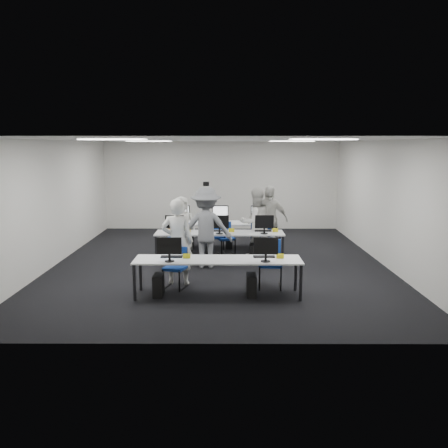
{
  "coord_description": "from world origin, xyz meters",
  "views": [
    {
      "loc": [
        0.15,
        -10.49,
        2.88
      ],
      "look_at": [
        0.11,
        -0.13,
        1.0
      ],
      "focal_mm": 35.0,
      "sensor_mm": 36.0,
      "label": 1
    }
  ],
  "objects_px": {
    "chair_2": "(177,244)",
    "chair_7": "(259,242)",
    "desk_front": "(218,261)",
    "student_3": "(268,220)",
    "photographer": "(206,228)",
    "chair_6": "(217,243)",
    "student_0": "(178,242)",
    "chair_1": "(270,273)",
    "student_2": "(182,225)",
    "chair_4": "(268,246)",
    "chair_5": "(182,243)",
    "chair_0": "(175,275)",
    "chair_3": "(226,244)",
    "student_1": "(255,222)",
    "desk_mid": "(220,234)"
  },
  "relations": [
    {
      "from": "chair_2",
      "to": "chair_7",
      "type": "xyz_separation_m",
      "value": [
        2.19,
        0.27,
        -0.0
      ]
    },
    {
      "from": "chair_6",
      "to": "student_0",
      "type": "height_order",
      "value": "student_0"
    },
    {
      "from": "chair_1",
      "to": "chair_5",
      "type": "bearing_deg",
      "value": 128.97
    },
    {
      "from": "student_0",
      "to": "student_1",
      "type": "bearing_deg",
      "value": -123.69
    },
    {
      "from": "chair_1",
      "to": "chair_3",
      "type": "xyz_separation_m",
      "value": [
        -0.9,
        2.74,
        -0.04
      ]
    },
    {
      "from": "desk_front",
      "to": "chair_3",
      "type": "relative_size",
      "value": 3.78
    },
    {
      "from": "desk_front",
      "to": "student_0",
      "type": "distance_m",
      "value": 1.14
    },
    {
      "from": "chair_0",
      "to": "chair_2",
      "type": "bearing_deg",
      "value": 113.75
    },
    {
      "from": "chair_5",
      "to": "student_1",
      "type": "relative_size",
      "value": 0.47
    },
    {
      "from": "chair_3",
      "to": "student_3",
      "type": "xyz_separation_m",
      "value": [
        1.13,
        0.04,
        0.65
      ]
    },
    {
      "from": "chair_6",
      "to": "chair_7",
      "type": "bearing_deg",
      "value": 0.52
    },
    {
      "from": "chair_0",
      "to": "chair_6",
      "type": "bearing_deg",
      "value": 92.91
    },
    {
      "from": "desk_front",
      "to": "chair_5",
      "type": "bearing_deg",
      "value": 106.5
    },
    {
      "from": "chair_7",
      "to": "student_3",
      "type": "bearing_deg",
      "value": -29.0
    },
    {
      "from": "student_2",
      "to": "desk_front",
      "type": "bearing_deg",
      "value": -79.38
    },
    {
      "from": "chair_1",
      "to": "chair_6",
      "type": "bearing_deg",
      "value": 115.64
    },
    {
      "from": "student_3",
      "to": "chair_4",
      "type": "bearing_deg",
      "value": -105.53
    },
    {
      "from": "chair_2",
      "to": "photographer",
      "type": "xyz_separation_m",
      "value": [
        0.83,
        -1.19,
        0.67
      ]
    },
    {
      "from": "desk_front",
      "to": "student_3",
      "type": "xyz_separation_m",
      "value": [
        1.29,
        3.3,
        0.24
      ]
    },
    {
      "from": "chair_7",
      "to": "chair_6",
      "type": "bearing_deg",
      "value": -168.8
    },
    {
      "from": "desk_front",
      "to": "chair_1",
      "type": "relative_size",
      "value": 3.34
    },
    {
      "from": "chair_0",
      "to": "chair_5",
      "type": "relative_size",
      "value": 0.99
    },
    {
      "from": "desk_front",
      "to": "student_1",
      "type": "xyz_separation_m",
      "value": [
        0.93,
        3.12,
        0.21
      ]
    },
    {
      "from": "chair_3",
      "to": "chair_5",
      "type": "distance_m",
      "value": 1.19
    },
    {
      "from": "desk_mid",
      "to": "chair_7",
      "type": "relative_size",
      "value": 3.56
    },
    {
      "from": "chair_0",
      "to": "chair_7",
      "type": "relative_size",
      "value": 0.92
    },
    {
      "from": "chair_4",
      "to": "chair_6",
      "type": "relative_size",
      "value": 0.94
    },
    {
      "from": "chair_7",
      "to": "student_0",
      "type": "bearing_deg",
      "value": -119.56
    },
    {
      "from": "desk_front",
      "to": "student_0",
      "type": "bearing_deg",
      "value": 139.36
    },
    {
      "from": "chair_4",
      "to": "chair_1",
      "type": "bearing_deg",
      "value": -111.49
    },
    {
      "from": "desk_front",
      "to": "student_1",
      "type": "bearing_deg",
      "value": 73.4
    },
    {
      "from": "chair_5",
      "to": "student_3",
      "type": "height_order",
      "value": "student_3"
    },
    {
      "from": "desk_mid",
      "to": "chair_4",
      "type": "distance_m",
      "value": 1.42
    },
    {
      "from": "chair_0",
      "to": "chair_5",
      "type": "xyz_separation_m",
      "value": [
        -0.14,
        2.98,
        0.0
      ]
    },
    {
      "from": "chair_2",
      "to": "chair_7",
      "type": "relative_size",
      "value": 1.02
    },
    {
      "from": "desk_front",
      "to": "chair_6",
      "type": "bearing_deg",
      "value": 91.53
    },
    {
      "from": "chair_7",
      "to": "student_0",
      "type": "xyz_separation_m",
      "value": [
        -1.9,
        -2.73,
        0.62
      ]
    },
    {
      "from": "desk_front",
      "to": "chair_4",
      "type": "distance_m",
      "value": 3.37
    },
    {
      "from": "chair_2",
      "to": "chair_6",
      "type": "bearing_deg",
      "value": 16.84
    },
    {
      "from": "chair_6",
      "to": "student_1",
      "type": "distance_m",
      "value": 1.21
    },
    {
      "from": "desk_front",
      "to": "student_0",
      "type": "height_order",
      "value": "student_0"
    },
    {
      "from": "chair_2",
      "to": "chair_5",
      "type": "bearing_deg",
      "value": 71.24
    },
    {
      "from": "chair_0",
      "to": "student_3",
      "type": "height_order",
      "value": "student_3"
    },
    {
      "from": "photographer",
      "to": "chair_1",
      "type": "bearing_deg",
      "value": 132.54
    },
    {
      "from": "chair_0",
      "to": "student_1",
      "type": "bearing_deg",
      "value": 74.03
    },
    {
      "from": "chair_2",
      "to": "chair_6",
      "type": "distance_m",
      "value": 1.06
    },
    {
      "from": "chair_1",
      "to": "student_2",
      "type": "xyz_separation_m",
      "value": [
        -2.08,
        2.8,
        0.47
      ]
    },
    {
      "from": "chair_4",
      "to": "student_0",
      "type": "xyz_separation_m",
      "value": [
        -2.11,
        -2.37,
        0.64
      ]
    },
    {
      "from": "student_3",
      "to": "chair_5",
      "type": "bearing_deg",
      "value": 166.09
    },
    {
      "from": "chair_1",
      "to": "chair_4",
      "type": "distance_m",
      "value": 2.58
    }
  ]
}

